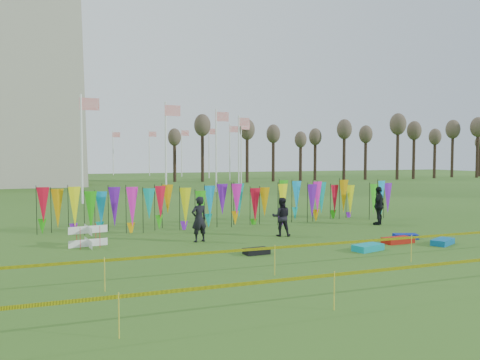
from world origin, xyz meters
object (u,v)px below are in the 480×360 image
object	(u,v)px
person_left	(199,219)
kite_bag_blue	(406,236)
box_kite	(88,236)
kite_bag_turquoise	(368,247)
kite_bag_black	(256,251)
person_mid	(281,217)
kite_bag_teal	(443,242)
person_right	(379,206)
kite_bag_red	(398,240)

from	to	relation	value
person_left	kite_bag_blue	bearing A→B (deg)	150.91
box_kite	kite_bag_turquoise	size ratio (longest dim) A/B	0.70
person_left	kite_bag_black	xyz separation A→B (m)	(1.30, -3.02, -0.83)
person_mid	kite_bag_black	bearing A→B (deg)	73.17
kite_bag_blue	person_mid	bearing A→B (deg)	152.53
person_mid	kite_bag_teal	bearing A→B (deg)	163.65
kite_bag_black	kite_bag_teal	size ratio (longest dim) A/B	0.76
person_left	kite_bag_blue	size ratio (longest dim) A/B	1.93
person_right	kite_bag_red	xyz separation A→B (m)	(-2.40, -4.46, -0.86)
kite_bag_blue	kite_bag_teal	distance (m)	1.66
kite_bag_red	kite_bag_teal	xyz separation A→B (m)	(1.46, -0.88, -0.00)
kite_bag_turquoise	person_right	bearing A→B (deg)	50.12
person_right	kite_bag_turquoise	world-z (taller)	person_right
box_kite	kite_bag_red	world-z (taller)	box_kite
person_right	kite_bag_turquoise	distance (m)	6.97
box_kite	kite_bag_blue	world-z (taller)	box_kite
person_left	person_mid	size ratio (longest dim) A/B	1.10
kite_bag_turquoise	kite_bag_teal	xyz separation A→B (m)	(3.50, -0.03, -0.01)
box_kite	person_right	size ratio (longest dim) A/B	0.42
person_left	box_kite	bearing A→B (deg)	-19.31
box_kite	person_right	xyz separation A→B (m)	(14.18, 0.99, 0.56)
person_left	kite_bag_black	world-z (taller)	person_left
kite_bag_turquoise	kite_bag_teal	distance (m)	3.50
person_right	kite_bag_red	size ratio (longest dim) A/B	1.54
box_kite	person_mid	world-z (taller)	person_mid
person_mid	person_left	bearing A→B (deg)	22.85
person_left	person_right	world-z (taller)	person_right
kite_bag_turquoise	kite_bag_black	xyz separation A→B (m)	(-4.12, 0.88, -0.01)
person_left	person_right	size ratio (longest dim) A/B	0.96
kite_bag_turquoise	kite_bag_black	bearing A→B (deg)	168.01
person_right	kite_bag_blue	size ratio (longest dim) A/B	2.02
person_mid	kite_bag_teal	xyz separation A→B (m)	(5.17, -4.01, -0.74)
kite_bag_blue	box_kite	bearing A→B (deg)	167.71
kite_bag_red	kite_bag_black	size ratio (longest dim) A/B	1.42
person_left	kite_bag_turquoise	world-z (taller)	person_left
person_left	kite_bag_red	xyz separation A→B (m)	(7.47, -3.04, -0.82)
person_right	box_kite	bearing A→B (deg)	-30.49
person_mid	kite_bag_black	world-z (taller)	person_mid
kite_bag_red	kite_bag_blue	bearing A→B (deg)	35.96
kite_bag_turquoise	kite_bag_blue	bearing A→B (deg)	27.25
kite_bag_turquoise	kite_bag_blue	distance (m)	3.38
kite_bag_turquoise	person_left	bearing A→B (deg)	144.36
person_left	kite_bag_red	bearing A→B (deg)	144.26
person_right	kite_bag_blue	bearing A→B (deg)	34.71
kite_bag_blue	kite_bag_teal	xyz separation A→B (m)	(0.49, -1.58, 0.01)
person_mid	kite_bag_black	distance (m)	4.03
person_right	kite_bag_teal	size ratio (longest dim) A/B	1.68
person_mid	kite_bag_blue	world-z (taller)	person_mid
kite_bag_black	kite_bag_teal	bearing A→B (deg)	-6.81
person_left	person_mid	bearing A→B (deg)	167.80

